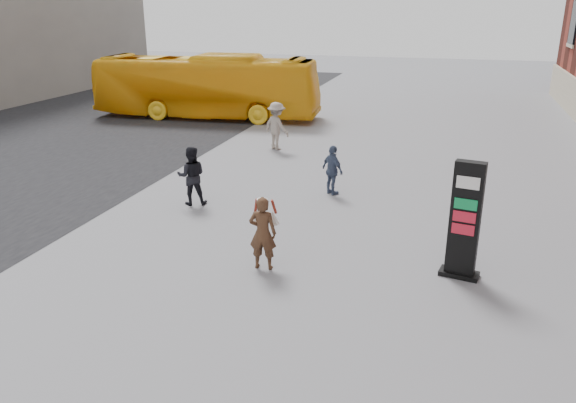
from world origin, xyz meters
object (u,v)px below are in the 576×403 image
(woman, at_px, (263,232))
(pedestrian_b, at_px, (277,126))
(info_pylon, at_px, (465,221))
(bus, at_px, (207,86))
(pedestrian_a, at_px, (192,176))
(pedestrian_c, at_px, (333,170))

(woman, xyz_separation_m, pedestrian_b, (-2.82, 9.83, 0.09))
(info_pylon, distance_m, bus, 18.52)
(woman, bearing_deg, info_pylon, -174.30)
(pedestrian_a, relative_size, pedestrian_c, 1.12)
(woman, height_order, pedestrian_b, pedestrian_b)
(info_pylon, relative_size, pedestrian_c, 1.67)
(pedestrian_c, bearing_deg, woman, 124.69)
(bus, distance_m, pedestrian_c, 12.84)
(woman, xyz_separation_m, pedestrian_c, (0.37, 5.18, -0.09))
(pedestrian_a, bearing_deg, pedestrian_b, -115.66)
(pedestrian_a, xyz_separation_m, pedestrian_c, (3.56, 1.93, -0.09))
(woman, relative_size, pedestrian_a, 0.98)
(pedestrian_b, distance_m, pedestrian_c, 5.63)
(bus, xyz_separation_m, pedestrian_c, (8.34, -9.73, -0.78))
(pedestrian_a, relative_size, pedestrian_b, 0.90)
(info_pylon, xyz_separation_m, pedestrian_c, (-3.64, 4.40, -0.49))
(pedestrian_c, bearing_deg, pedestrian_b, -16.84)
(bus, height_order, pedestrian_c, bus)
(pedestrian_a, distance_m, pedestrian_b, 6.59)
(pedestrian_b, bearing_deg, info_pylon, 155.30)
(woman, bearing_deg, bus, -67.27)
(info_pylon, height_order, woman, info_pylon)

